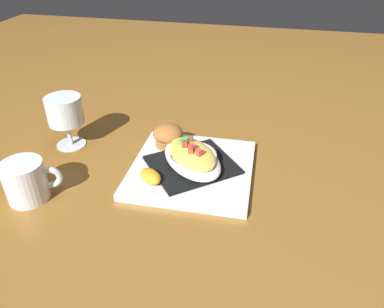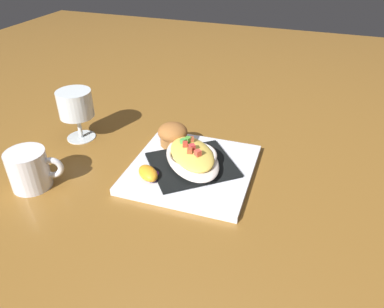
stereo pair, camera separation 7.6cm
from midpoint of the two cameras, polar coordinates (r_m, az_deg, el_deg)
ground_plane at (r=0.79m, az=2.77°, el=-2.86°), size 2.60×2.60×0.00m
square_plate at (r=0.78m, az=2.79°, el=-2.40°), size 0.26×0.26×0.02m
folded_napkin at (r=0.78m, az=2.81°, el=-1.77°), size 0.22×0.23×0.01m
gratin_dish at (r=0.77m, az=2.84°, el=-0.49°), size 0.20×0.19×0.05m
muffin at (r=0.84m, az=-0.44°, el=3.04°), size 0.07×0.07×0.05m
orange_garnish at (r=0.74m, az=-3.80°, el=-3.18°), size 0.06×0.06×0.02m
coffee_mug at (r=0.78m, az=-21.52°, el=-2.62°), size 0.08×0.10×0.08m
stemmed_glass at (r=0.90m, az=-15.46°, el=7.09°), size 0.08×0.08×0.12m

